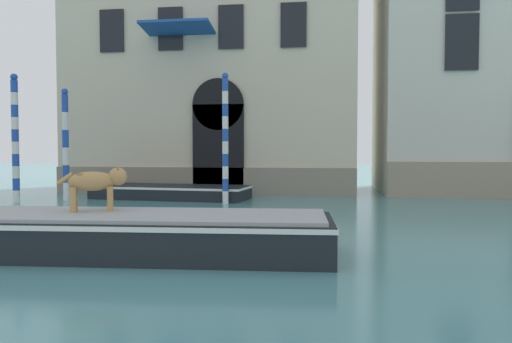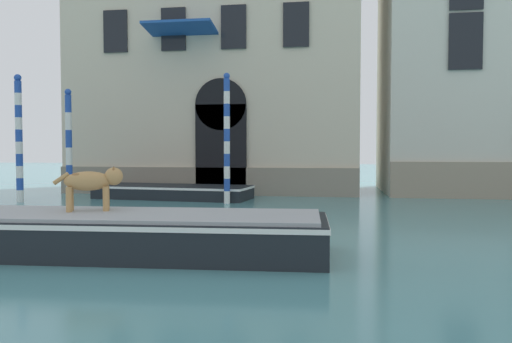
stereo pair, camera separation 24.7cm
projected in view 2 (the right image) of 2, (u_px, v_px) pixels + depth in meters
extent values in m
cube|color=gray|center=(204.00, 181.00, 19.77)|extent=(12.13, 0.16, 1.10)
cube|color=black|center=(221.00, 150.00, 19.60)|extent=(2.03, 0.14, 3.58)
cylinder|color=black|center=(221.00, 104.00, 19.52)|extent=(2.03, 0.14, 2.03)
cube|color=black|center=(116.00, 31.00, 20.06)|extent=(0.99, 0.10, 1.69)
cube|color=black|center=(173.00, 29.00, 19.70)|extent=(0.99, 0.10, 1.69)
cube|color=black|center=(234.00, 27.00, 19.33)|extent=(0.99, 0.10, 1.69)
cube|color=black|center=(296.00, 25.00, 18.97)|extent=(0.99, 0.10, 1.69)
cube|color=#1E4C99|center=(180.00, 28.00, 18.98)|extent=(2.68, 1.40, 0.29)
cube|color=black|center=(466.00, 41.00, 18.08)|extent=(1.18, 0.10, 2.05)
cube|color=black|center=(87.00, 235.00, 8.70)|extent=(8.41, 2.39, 0.66)
cube|color=white|center=(87.00, 219.00, 8.69)|extent=(8.44, 2.42, 0.08)
cube|color=#9EA3A8|center=(86.00, 214.00, 8.68)|extent=(8.15, 2.22, 0.06)
cylinder|color=tan|center=(106.00, 197.00, 9.11)|extent=(0.11, 0.11, 0.44)
cylinder|color=tan|center=(106.00, 199.00, 8.87)|extent=(0.11, 0.11, 0.44)
cylinder|color=tan|center=(71.00, 198.00, 8.95)|extent=(0.11, 0.11, 0.44)
cylinder|color=tan|center=(69.00, 200.00, 8.72)|extent=(0.11, 0.11, 0.44)
ellipsoid|color=tan|center=(88.00, 181.00, 8.90)|extent=(0.88, 0.64, 0.35)
ellipsoid|color=brown|center=(81.00, 176.00, 8.86)|extent=(0.42, 0.36, 0.12)
sphere|color=tan|center=(114.00, 176.00, 9.00)|extent=(0.33, 0.33, 0.33)
cone|color=brown|center=(114.00, 169.00, 9.09)|extent=(0.10, 0.10, 0.13)
cone|color=brown|center=(114.00, 170.00, 8.91)|extent=(0.10, 0.10, 0.13)
cylinder|color=tan|center=(61.00, 178.00, 8.78)|extent=(0.29, 0.18, 0.23)
cube|color=black|center=(173.00, 192.00, 18.39)|extent=(5.89, 2.48, 0.49)
cube|color=white|center=(173.00, 187.00, 18.39)|extent=(5.92, 2.51, 0.08)
cube|color=#B2B7BC|center=(173.00, 193.00, 18.40)|extent=(3.28, 1.73, 0.44)
cylinder|color=white|center=(70.00, 191.00, 17.93)|extent=(0.22, 0.22, 0.63)
cylinder|color=#234CAD|center=(69.00, 174.00, 17.90)|extent=(0.22, 0.22, 0.63)
cylinder|color=white|center=(69.00, 156.00, 17.87)|extent=(0.22, 0.22, 0.63)
cylinder|color=#234CAD|center=(69.00, 139.00, 17.84)|extent=(0.22, 0.22, 0.63)
cylinder|color=white|center=(68.00, 121.00, 17.82)|extent=(0.22, 0.22, 0.63)
cylinder|color=#234CAD|center=(68.00, 104.00, 17.79)|extent=(0.22, 0.22, 0.63)
sphere|color=#234CAD|center=(68.00, 92.00, 17.77)|extent=(0.23, 0.23, 0.23)
cylinder|color=white|center=(227.00, 197.00, 16.73)|extent=(0.20, 0.20, 0.42)
cylinder|color=#234CAD|center=(227.00, 185.00, 16.71)|extent=(0.20, 0.20, 0.42)
cylinder|color=white|center=(227.00, 172.00, 16.69)|extent=(0.20, 0.20, 0.42)
cylinder|color=#234CAD|center=(227.00, 160.00, 16.67)|extent=(0.20, 0.20, 0.42)
cylinder|color=white|center=(227.00, 148.00, 16.65)|extent=(0.20, 0.20, 0.42)
cylinder|color=#234CAD|center=(227.00, 135.00, 16.63)|extent=(0.20, 0.20, 0.42)
cylinder|color=white|center=(227.00, 123.00, 16.62)|extent=(0.20, 0.20, 0.42)
cylinder|color=#234CAD|center=(227.00, 110.00, 16.60)|extent=(0.20, 0.20, 0.42)
cylinder|color=white|center=(227.00, 98.00, 16.58)|extent=(0.20, 0.20, 0.42)
cylinder|color=#234CAD|center=(227.00, 85.00, 16.56)|extent=(0.20, 0.20, 0.42)
sphere|color=#234CAD|center=(227.00, 76.00, 16.55)|extent=(0.21, 0.21, 0.21)
cylinder|color=white|center=(20.00, 196.00, 17.14)|extent=(0.23, 0.23, 0.42)
cylinder|color=#234CAD|center=(20.00, 184.00, 17.12)|extent=(0.23, 0.23, 0.42)
cylinder|color=white|center=(20.00, 172.00, 17.10)|extent=(0.23, 0.23, 0.42)
cylinder|color=#234CAD|center=(19.00, 160.00, 17.08)|extent=(0.23, 0.23, 0.42)
cylinder|color=white|center=(19.00, 148.00, 17.07)|extent=(0.23, 0.23, 0.42)
cylinder|color=#234CAD|center=(19.00, 136.00, 17.05)|extent=(0.23, 0.23, 0.42)
cylinder|color=white|center=(19.00, 124.00, 17.03)|extent=(0.23, 0.23, 0.42)
cylinder|color=#234CAD|center=(18.00, 111.00, 17.01)|extent=(0.23, 0.23, 0.42)
cylinder|color=white|center=(18.00, 99.00, 16.99)|extent=(0.23, 0.23, 0.42)
cylinder|color=#234CAD|center=(18.00, 87.00, 16.97)|extent=(0.23, 0.23, 0.42)
sphere|color=#234CAD|center=(18.00, 78.00, 16.96)|extent=(0.24, 0.24, 0.24)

